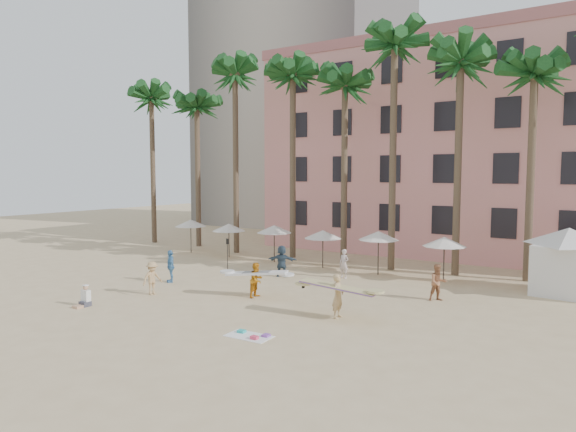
# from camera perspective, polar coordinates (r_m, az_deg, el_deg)

# --- Properties ---
(ground) EXTENTS (120.00, 120.00, 0.00)m
(ground) POSITION_cam_1_polar(r_m,az_deg,el_deg) (23.88, -9.20, -10.58)
(ground) COLOR #D1B789
(ground) RESTS_ON ground
(pink_hotel) EXTENTS (35.00, 14.00, 16.00)m
(pink_hotel) POSITION_cam_1_polar(r_m,az_deg,el_deg) (43.78, 22.20, 6.68)
(pink_hotel) COLOR pink
(pink_hotel) RESTS_ON ground
(grey_tower) EXTENTS (22.00, 18.00, 50.00)m
(grey_tower) POSITION_cam_1_polar(r_m,az_deg,el_deg) (67.04, 2.01, 21.01)
(grey_tower) COLOR #A89E8E
(grey_tower) RESTS_ON ground
(palm_row) EXTENTS (44.40, 5.40, 16.30)m
(palm_row) POSITION_cam_1_polar(r_m,az_deg,el_deg) (35.92, 8.21, 15.45)
(palm_row) COLOR brown
(palm_row) RESTS_ON ground
(umbrella_row) EXTENTS (22.50, 2.70, 2.73)m
(umbrella_row) POSITION_cam_1_polar(r_m,az_deg,el_deg) (35.03, 1.05, -1.71)
(umbrella_row) COLOR #332B23
(umbrella_row) RESTS_ON ground
(cabana) EXTENTS (4.94, 4.94, 3.50)m
(cabana) POSITION_cam_1_polar(r_m,az_deg,el_deg) (30.18, 28.68, -3.86)
(cabana) COLOR silver
(cabana) RESTS_ON ground
(beach_towel) EXTENTS (1.84, 1.07, 0.14)m
(beach_towel) POSITION_cam_1_polar(r_m,az_deg,el_deg) (20.43, -4.19, -13.11)
(beach_towel) COLOR white
(beach_towel) RESTS_ON ground
(carrier_yellow) EXTENTS (3.43, 1.05, 1.94)m
(carrier_yellow) POSITION_cam_1_polar(r_m,az_deg,el_deg) (22.65, 5.58, -8.56)
(carrier_yellow) COLOR tan
(carrier_yellow) RESTS_ON ground
(carrier_white) EXTENTS (3.23, 1.77, 1.77)m
(carrier_white) POSITION_cam_1_polar(r_m,az_deg,el_deg) (26.28, -3.51, -6.96)
(carrier_white) COLOR orange
(carrier_white) RESTS_ON ground
(beachgoers) EXTENTS (15.35, 10.10, 1.93)m
(beachgoers) POSITION_cam_1_polar(r_m,az_deg,el_deg) (28.92, -2.16, -5.93)
(beachgoers) COLOR #A56945
(beachgoers) RESTS_ON ground
(paddle) EXTENTS (0.18, 0.04, 2.23)m
(paddle) POSITION_cam_1_polar(r_m,az_deg,el_deg) (32.29, -6.75, -3.94)
(paddle) COLOR black
(paddle) RESTS_ON ground
(seated_man) EXTENTS (0.45, 0.78, 1.01)m
(seated_man) POSITION_cam_1_polar(r_m,az_deg,el_deg) (26.42, -21.67, -8.57)
(seated_man) COLOR #3F3F4C
(seated_man) RESTS_ON ground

